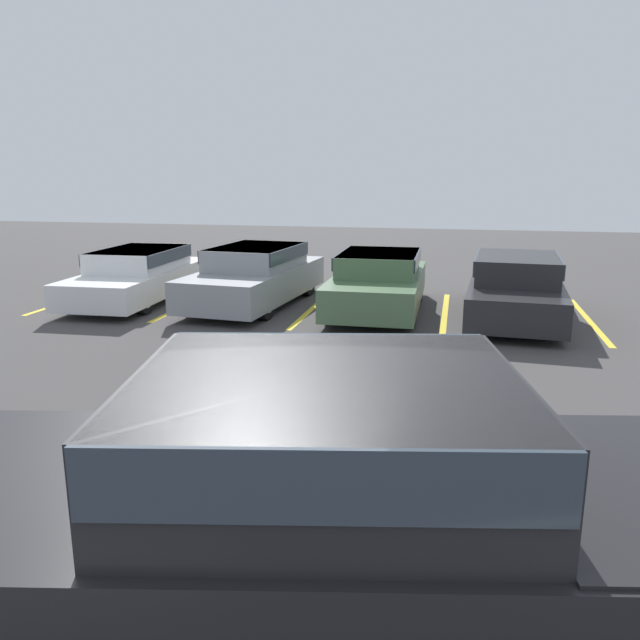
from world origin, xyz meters
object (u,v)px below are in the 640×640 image
(pickup_truck, at_px, (380,517))
(parked_sedan_b, at_px, (255,274))
(parked_sedan_a, at_px, (139,273))
(parked_sedan_c, at_px, (378,280))
(wheel_stop_curb, at_px, (237,281))
(parked_sedan_d, at_px, (516,286))

(pickup_truck, distance_m, parked_sedan_b, 10.48)
(pickup_truck, distance_m, parked_sedan_a, 11.68)
(pickup_truck, bearing_deg, parked_sedan_a, 114.03)
(parked_sedan_a, xyz_separation_m, parked_sedan_c, (5.49, 0.04, 0.03))
(wheel_stop_curb, bearing_deg, parked_sedan_b, -61.68)
(pickup_truck, bearing_deg, parked_sedan_b, 101.19)
(pickup_truck, bearing_deg, parked_sedan_c, 86.19)
(parked_sedan_a, distance_m, wheel_stop_curb, 3.04)
(pickup_truck, xyz_separation_m, parked_sedan_c, (-1.22, 9.60, -0.21))
(parked_sedan_d, bearing_deg, wheel_stop_curb, -107.77)
(parked_sedan_a, relative_size, parked_sedan_b, 1.00)
(parked_sedan_a, distance_m, parked_sedan_b, 2.75)
(pickup_truck, xyz_separation_m, wheel_stop_curb, (-5.31, 12.19, -0.80))
(pickup_truck, distance_m, parked_sedan_c, 9.68)
(pickup_truck, xyz_separation_m, parked_sedan_a, (-6.71, 9.56, -0.24))
(parked_sedan_b, bearing_deg, parked_sedan_c, 93.12)
(parked_sedan_a, relative_size, parked_sedan_d, 1.03)
(pickup_truck, height_order, wheel_stop_curb, pickup_truck)
(wheel_stop_curb, bearing_deg, pickup_truck, -66.46)
(parked_sedan_a, height_order, parked_sedan_d, parked_sedan_d)
(parked_sedan_b, xyz_separation_m, wheel_stop_curb, (-1.35, 2.50, -0.61))
(parked_sedan_c, bearing_deg, pickup_truck, 6.58)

